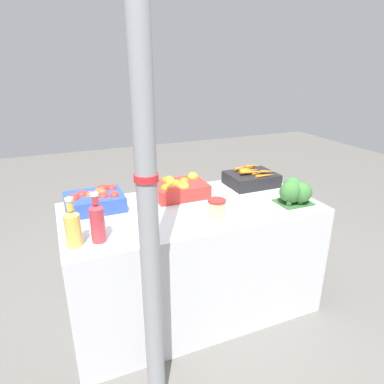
% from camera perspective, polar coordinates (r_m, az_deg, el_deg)
% --- Properties ---
extents(ground_plane, '(10.00, 10.00, 0.00)m').
position_cam_1_polar(ground_plane, '(2.60, -0.00, -18.45)').
color(ground_plane, '#605E59').
extents(market_table, '(1.62, 0.78, 0.78)m').
position_cam_1_polar(market_table, '(2.37, -0.00, -11.14)').
color(market_table, silver).
rests_on(market_table, ground_plane).
extents(support_pole, '(0.10, 0.10, 2.22)m').
position_cam_1_polar(support_pole, '(1.41, -7.43, -1.79)').
color(support_pole, gray).
rests_on(support_pole, ground_plane).
extents(apple_crate, '(0.36, 0.28, 0.13)m').
position_cam_1_polar(apple_crate, '(2.23, -15.82, -1.22)').
color(apple_crate, '#2847B7').
rests_on(apple_crate, market_table).
extents(orange_crate, '(0.36, 0.28, 0.13)m').
position_cam_1_polar(orange_crate, '(2.34, -2.27, 0.69)').
color(orange_crate, red).
rests_on(orange_crate, market_table).
extents(carrot_crate, '(0.36, 0.28, 0.13)m').
position_cam_1_polar(carrot_crate, '(2.59, 9.86, 2.28)').
color(carrot_crate, black).
rests_on(carrot_crate, market_table).
extents(broccoli_pile, '(0.24, 0.20, 0.16)m').
position_cam_1_polar(broccoli_pile, '(2.31, 16.78, 0.09)').
color(broccoli_pile, '#2D602D').
rests_on(broccoli_pile, market_table).
extents(juice_bottle_golden, '(0.08, 0.08, 0.26)m').
position_cam_1_polar(juice_bottle_golden, '(1.80, -19.26, -5.47)').
color(juice_bottle_golden, gold).
rests_on(juice_bottle_golden, market_table).
extents(juice_bottle_ruby, '(0.08, 0.08, 0.27)m').
position_cam_1_polar(juice_bottle_ruby, '(1.80, -15.49, -4.76)').
color(juice_bottle_ruby, '#B2333D').
rests_on(juice_bottle_ruby, market_table).
extents(pickle_jar, '(0.11, 0.11, 0.12)m').
position_cam_1_polar(pickle_jar, '(2.01, 4.14, -2.85)').
color(pickle_jar, '#B2C684').
rests_on(pickle_jar, market_table).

